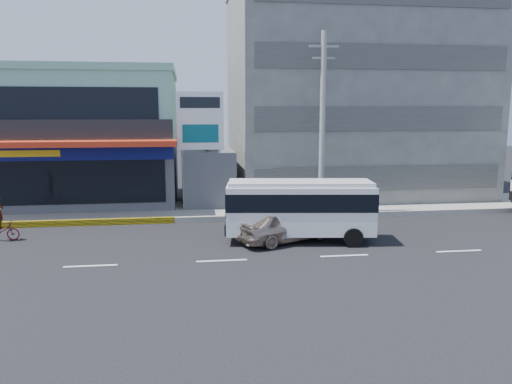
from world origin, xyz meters
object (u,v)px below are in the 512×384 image
Objects in this scene: sedan at (284,225)px; motorcycle_rider at (0,225)px; minibus at (300,205)px; utility_pole_near at (322,124)px; concrete_building at (350,94)px; billboard at (200,128)px; satellite_dish at (208,149)px; shop_building at (80,140)px.

sedan is 12.91m from motorcycle_rider.
sedan is at bearing -179.40° from minibus.
utility_pole_near is at bearing -55.45° from sedan.
concrete_building is 8.79m from utility_pole_near.
billboard is 3.25× the size of motorcycle_rider.
satellite_dish is 2.31m from billboard.
shop_building is 16.18m from sedan.
satellite_dish reaches higher than motorcycle_rider.
minibus is at bearing -44.27° from shop_building.
shop_building is at bearing 154.94° from utility_pole_near.
utility_pole_near reaches higher than minibus.
satellite_dish is at bearing -4.31° from sedan.
concrete_building reaches higher than minibus.
billboard reaches higher than sedan.
concrete_building reaches higher than motorcycle_rider.
utility_pole_near is at bearing -25.06° from shop_building.
shop_building is 1.82× the size of minibus.
concrete_building is 23.24m from motorcycle_rider.
shop_building is 10.15m from motorcycle_rider.
minibus is at bearing -113.21° from sedan.
billboard is at bearing -105.52° from satellite_dish.
sedan is (-7.00, -12.47, -6.23)m from concrete_building.
minibus is at bearing -8.31° from motorcycle_rider.
billboard is (-0.50, -1.80, 1.35)m from satellite_dish.
billboard is at bearing 164.52° from utility_pole_near.
concrete_building is 12.17m from billboard.
shop_building is 16.51m from minibus.
shop_building is 0.77× the size of concrete_building.
utility_pole_near is (-4.00, -7.60, -1.85)m from concrete_building.
motorcycle_rider is (-19.75, -10.50, -6.30)m from concrete_building.
minibus is at bearing -57.76° from billboard.
shop_building reaches higher than satellite_dish.
sedan is (-0.70, -0.01, -0.87)m from minibus.
billboard reaches higher than motorcycle_rider.
concrete_building is 7.52× the size of motorcycle_rider.
shop_building reaches higher than minibus.
sedan is (-3.00, -4.87, -4.38)m from utility_pole_near.
concrete_building is at bearing 62.24° from utility_pole_near.
minibus reaches higher than motorcycle_rider.
billboard is at bearing -32.32° from shop_building.
concrete_building reaches higher than billboard.
concrete_building is 1.60× the size of utility_pole_near.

